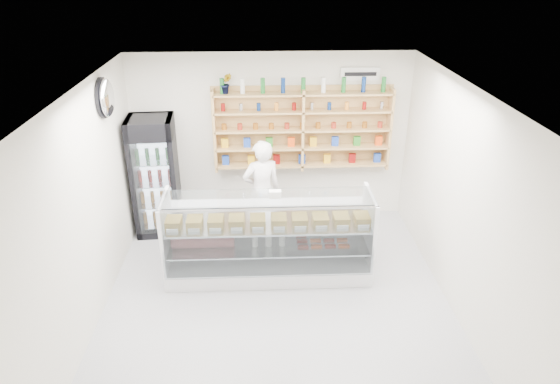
{
  "coord_description": "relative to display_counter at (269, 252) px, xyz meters",
  "views": [
    {
      "loc": [
        -0.2,
        -5.27,
        4.14
      ],
      "look_at": [
        0.08,
        0.9,
        1.18
      ],
      "focal_mm": 32.0,
      "sensor_mm": 36.0,
      "label": 1
    }
  ],
  "objects": [
    {
      "name": "potted_plant",
      "position": [
        -0.59,
        1.64,
        2.01
      ],
      "size": [
        0.19,
        0.16,
        0.32
      ],
      "primitive_type": "imported",
      "rotation": [
        0.0,
        0.0,
        0.14
      ],
      "color": "#1E6626",
      "rests_on": "wall_shelving"
    },
    {
      "name": "wall_shelving",
      "position": [
        0.59,
        1.64,
        1.25
      ],
      "size": [
        2.84,
        0.28,
        1.33
      ],
      "color": "tan",
      "rests_on": "back_wall"
    },
    {
      "name": "room",
      "position": [
        0.09,
        -0.7,
        1.06
      ],
      "size": [
        5.0,
        5.0,
        5.0
      ],
      "color": "#ACACB1",
      "rests_on": "ground"
    },
    {
      "name": "drinks_cooler",
      "position": [
        -1.76,
        1.32,
        0.62
      ],
      "size": [
        0.73,
        0.72,
        1.92
      ],
      "rotation": [
        0.0,
        0.0,
        0.07
      ],
      "color": "black",
      "rests_on": "floor"
    },
    {
      "name": "shop_worker",
      "position": [
        -0.08,
        1.0,
        0.48
      ],
      "size": [
        0.68,
        0.54,
        1.65
      ],
      "primitive_type": "imported",
      "rotation": [
        0.0,
        0.0,
        3.41
      ],
      "color": "white",
      "rests_on": "floor"
    },
    {
      "name": "security_mirror",
      "position": [
        -2.08,
        0.5,
        2.11
      ],
      "size": [
        0.15,
        0.5,
        0.5
      ],
      "primitive_type": "ellipsoid",
      "color": "silver",
      "rests_on": "left_wall"
    },
    {
      "name": "display_counter",
      "position": [
        0.0,
        0.0,
        0.0
      ],
      "size": [
        2.83,
        0.85,
        1.23
      ],
      "color": "white",
      "rests_on": "floor"
    },
    {
      "name": "wall_sign",
      "position": [
        1.49,
        1.77,
        2.11
      ],
      "size": [
        0.62,
        0.03,
        0.2
      ],
      "primitive_type": "cube",
      "color": "white",
      "rests_on": "back_wall"
    }
  ]
}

